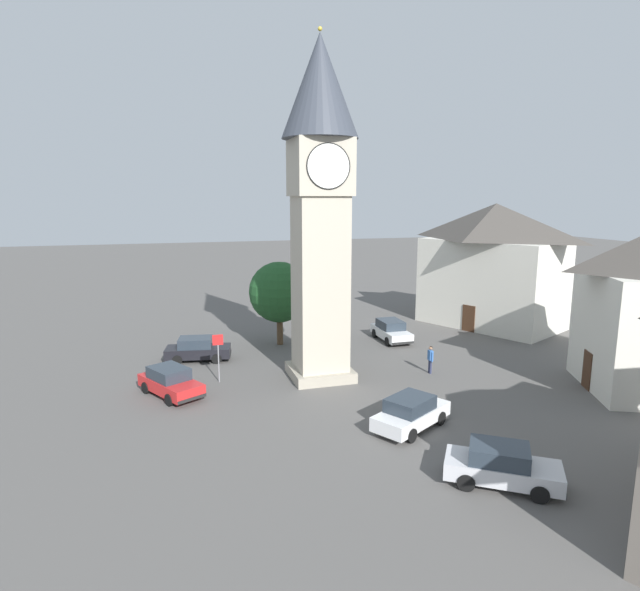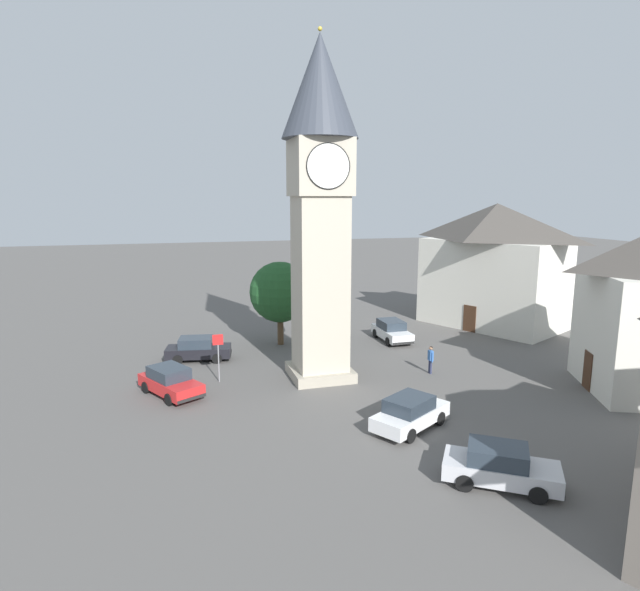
{
  "view_description": "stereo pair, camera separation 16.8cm",
  "coord_description": "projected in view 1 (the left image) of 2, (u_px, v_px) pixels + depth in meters",
  "views": [
    {
      "loc": [
        -8.25,
        -28.3,
        10.39
      ],
      "look_at": [
        0.0,
        0.0,
        4.9
      ],
      "focal_mm": 29.35,
      "sensor_mm": 36.0,
      "label": 1
    },
    {
      "loc": [
        -8.09,
        -28.35,
        10.39
      ],
      "look_at": [
        0.0,
        0.0,
        4.9
      ],
      "focal_mm": 29.35,
      "sensor_mm": 36.0,
      "label": 2
    }
  ],
  "objects": [
    {
      "name": "clock_tower",
      "position": [
        320.0,
        183.0,
        28.83
      ],
      "size": [
        4.21,
        4.21,
        19.25
      ],
      "color": "#A59C89",
      "rests_on": "ground"
    },
    {
      "name": "ground_plane",
      "position": [
        320.0,
        377.0,
        30.88
      ],
      "size": [
        200.0,
        200.0,
        0.0
      ],
      "primitive_type": "plane",
      "color": "#565451"
    },
    {
      "name": "car_white_side",
      "position": [
        391.0,
        331.0,
        38.62
      ],
      "size": [
        1.83,
        4.13,
        1.53
      ],
      "color": "white",
      "rests_on": "ground"
    },
    {
      "name": "car_black_far",
      "position": [
        502.0,
        466.0,
        19.11
      ],
      "size": [
        4.36,
        3.72,
        1.53
      ],
      "color": "silver",
      "rests_on": "ground"
    },
    {
      "name": "tree",
      "position": [
        279.0,
        292.0,
        37.09
      ],
      "size": [
        4.33,
        4.33,
        6.0
      ],
      "color": "brown",
      "rests_on": "ground"
    },
    {
      "name": "building_shop_left",
      "position": [
        493.0,
        264.0,
        42.67
      ],
      "size": [
        10.9,
        12.8,
        9.99
      ],
      "color": "silver",
      "rests_on": "ground"
    },
    {
      "name": "car_blue_kerb",
      "position": [
        170.0,
        382.0,
        27.87
      ],
      "size": [
        3.49,
        4.42,
        1.53
      ],
      "color": "red",
      "rests_on": "ground"
    },
    {
      "name": "car_silver_kerb",
      "position": [
        411.0,
        412.0,
        23.85
      ],
      "size": [
        4.41,
        3.56,
        1.53
      ],
      "color": "white",
      "rests_on": "ground"
    },
    {
      "name": "lamp_post",
      "position": [
        340.0,
        300.0,
        37.8
      ],
      "size": [
        0.36,
        0.36,
        4.66
      ],
      "color": "black",
      "rests_on": "ground"
    },
    {
      "name": "road_sign",
      "position": [
        218.0,
        350.0,
        29.68
      ],
      "size": [
        0.6,
        0.07,
        2.8
      ],
      "color": "gray",
      "rests_on": "ground"
    },
    {
      "name": "car_red_corner",
      "position": [
        198.0,
        349.0,
        33.87
      ],
      "size": [
        4.35,
        2.36,
        1.53
      ],
      "color": "black",
      "rests_on": "ground"
    },
    {
      "name": "pedestrian",
      "position": [
        430.0,
        357.0,
        31.36
      ],
      "size": [
        0.23,
        0.56,
        1.69
      ],
      "color": "#2D3351",
      "rests_on": "ground"
    }
  ]
}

